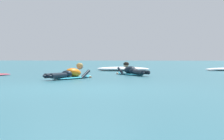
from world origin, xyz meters
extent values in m
plane|color=#2D6B7A|center=(0.00, 10.00, 0.00)|extent=(120.00, 120.00, 0.00)
ellipsoid|color=#2DB2D1|center=(-0.89, 3.93, 0.04)|extent=(1.23, 2.15, 0.07)
ellipsoid|color=#2DB2D1|center=(-0.53, 4.86, 0.05)|extent=(0.24, 0.25, 0.06)
ellipsoid|color=orange|center=(-0.87, 3.97, 0.20)|extent=(0.61, 0.76, 0.34)
ellipsoid|color=black|center=(-1.01, 3.62, 0.17)|extent=(0.42, 0.38, 0.20)
cylinder|color=black|center=(-1.28, 3.13, 0.14)|extent=(0.46, 0.80, 0.14)
ellipsoid|color=black|center=(-1.45, 2.75, 0.14)|extent=(0.17, 0.24, 0.08)
cylinder|color=black|center=(-1.13, 3.07, 0.14)|extent=(0.38, 0.82, 0.14)
ellipsoid|color=black|center=(-1.26, 2.68, 0.14)|extent=(0.17, 0.24, 0.08)
cylinder|color=black|center=(-0.94, 4.39, 0.12)|extent=(0.28, 0.54, 0.32)
sphere|color=tan|center=(-0.81, 4.73, 0.02)|extent=(0.09, 0.09, 0.09)
cylinder|color=black|center=(-0.54, 4.21, 0.12)|extent=(0.28, 0.54, 0.32)
sphere|color=tan|center=(-0.42, 4.53, 0.02)|extent=(0.09, 0.09, 0.09)
sphere|color=tan|center=(-0.73, 4.33, 0.38)|extent=(0.21, 0.21, 0.21)
ellipsoid|color=#AD894C|center=(-0.74, 4.32, 0.41)|extent=(0.28, 0.27, 0.16)
ellipsoid|color=#2DB2D1|center=(0.77, 6.78, 0.04)|extent=(1.44, 2.22, 0.07)
ellipsoid|color=#2DB2D1|center=(0.30, 7.73, 0.05)|extent=(0.25, 0.26, 0.06)
ellipsoid|color=black|center=(0.74, 6.83, 0.20)|extent=(0.65, 0.76, 0.34)
ellipsoid|color=black|center=(0.91, 6.48, 0.17)|extent=(0.43, 0.40, 0.20)
cylinder|color=black|center=(1.11, 5.91, 0.14)|extent=(0.48, 0.89, 0.14)
ellipsoid|color=black|center=(1.29, 5.49, 0.14)|extent=(0.19, 0.24, 0.08)
cylinder|color=black|center=(1.25, 5.98, 0.14)|extent=(0.57, 0.86, 0.14)
ellipsoid|color=black|center=(1.47, 5.58, 0.14)|extent=(0.19, 0.24, 0.08)
cylinder|color=black|center=(0.39, 7.05, 0.12)|extent=(0.35, 0.59, 0.35)
sphere|color=tan|center=(0.21, 7.40, 0.02)|extent=(0.09, 0.09, 0.09)
cylinder|color=black|center=(0.79, 7.23, 0.12)|extent=(0.35, 0.59, 0.35)
sphere|color=tan|center=(0.63, 7.56, 0.02)|extent=(0.09, 0.09, 0.09)
sphere|color=tan|center=(0.57, 7.17, 0.38)|extent=(0.21, 0.21, 0.21)
ellipsoid|color=black|center=(0.58, 7.15, 0.41)|extent=(0.29, 0.28, 0.16)
ellipsoid|color=white|center=(4.62, 11.64, 0.04)|extent=(0.86, 0.65, 0.08)
ellipsoid|color=white|center=(0.14, 11.06, 0.10)|extent=(2.81, 1.53, 0.21)
ellipsoid|color=white|center=(0.83, 11.08, 0.07)|extent=(1.09, 0.87, 0.14)
ellipsoid|color=white|center=(-0.66, 11.11, 0.06)|extent=(1.09, 0.92, 0.11)
camera|label=1|loc=(1.65, -8.42, 0.68)|focal=63.92mm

